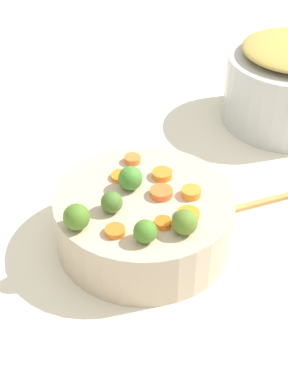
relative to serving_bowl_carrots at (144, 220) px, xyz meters
name	(u,v)px	position (x,y,z in m)	size (l,w,h in m)	color
tabletop	(105,241)	(-0.03, 0.06, -0.05)	(2.40, 2.40, 0.02)	silver
serving_bowl_carrots	(144,220)	(0.00, 0.00, 0.00)	(0.27, 0.27, 0.09)	#C2AF96
carrot_slice_0	(132,159)	(0.06, 0.07, 0.05)	(0.03, 0.03, 0.01)	orange
carrot_slice_1	(162,174)	(0.06, 0.01, 0.05)	(0.03, 0.03, 0.01)	orange
carrot_slice_2	(115,231)	(-0.09, -0.01, 0.05)	(0.03, 0.03, 0.01)	orange
carrot_slice_3	(163,223)	(-0.04, -0.06, 0.05)	(0.02, 0.02, 0.01)	orange
carrot_slice_4	(121,176)	(0.02, 0.06, 0.05)	(0.03, 0.03, 0.01)	orange
carrot_slice_5	(161,193)	(0.02, -0.02, 0.05)	(0.03, 0.03, 0.01)	orange
carrot_slice_6	(191,192)	(0.05, -0.05, 0.05)	(0.03, 0.03, 0.01)	orange
carrot_slice_7	(188,214)	(0.00, -0.08, 0.05)	(0.03, 0.03, 0.01)	orange
brussels_sprout_0	(130,178)	(0.01, 0.03, 0.06)	(0.04, 0.04, 0.04)	#438630
brussels_sprout_1	(77,217)	(-0.11, 0.04, 0.06)	(0.04, 0.04, 0.04)	#4C7824
brussels_sprout_2	(185,222)	(-0.03, -0.09, 0.06)	(0.04, 0.04, 0.04)	#577829
brussels_sprout_3	(145,231)	(-0.07, -0.06, 0.06)	(0.03, 0.03, 0.03)	#477D26
brussels_sprout_4	(112,202)	(-0.05, 0.02, 0.06)	(0.03, 0.03, 0.03)	#47712B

